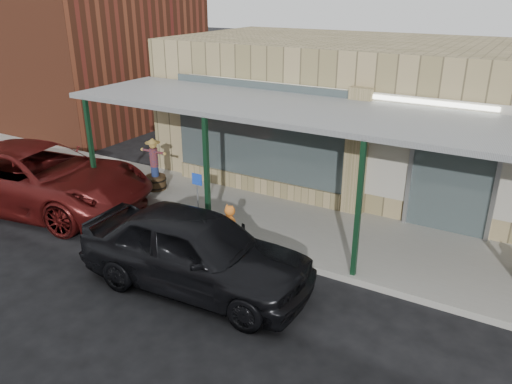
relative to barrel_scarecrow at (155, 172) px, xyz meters
The scene contains 9 objects.
ground 6.15m from the barrel_scarecrow, 37.90° to the right, with size 120.00×120.00×0.00m, color black.
sidewalk 4.86m from the barrel_scarecrow, ahead, with size 40.00×3.20×0.15m, color gray.
storefront 6.69m from the barrel_scarecrow, 42.45° to the left, with size 12.00×6.25×4.20m.
awning 5.36m from the barrel_scarecrow, ahead, with size 12.00×3.00×3.04m.
block_buildings_near 9.27m from the barrel_scarecrow, 38.58° to the left, with size 61.00×8.00×8.00m.
barrel_scarecrow is the anchor object (origin of this frame).
handicap_sign 2.90m from the barrel_scarecrow, 28.02° to the right, with size 0.28×0.04×1.36m.
parked_sedan 5.20m from the barrel_scarecrow, 40.26° to the right, with size 4.89×2.22×1.63m.
car_maroon 3.10m from the barrel_scarecrow, 131.17° to the right, with size 2.87×6.23×1.73m, color #4E100F.
Camera 1 is at (4.53, -6.48, 5.58)m, focal length 35.00 mm.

